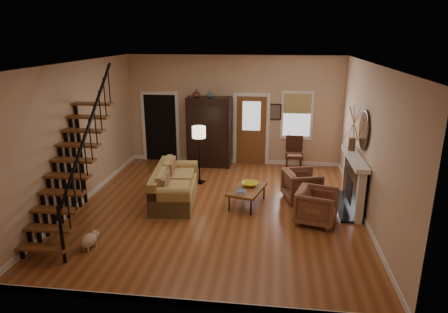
# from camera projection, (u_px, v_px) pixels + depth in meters

# --- Properties ---
(room) EXTENTS (7.00, 7.33, 3.30)m
(room) POSITION_uv_depth(u_px,v_px,m) (211.00, 128.00, 10.54)
(room) COLOR brown
(room) RESTS_ON ground
(staircase) EXTENTS (0.94, 2.80, 3.20)m
(staircase) POSITION_uv_depth(u_px,v_px,m) (69.00, 155.00, 7.90)
(staircase) COLOR brown
(staircase) RESTS_ON ground
(fireplace) EXTENTS (0.33, 1.95, 2.30)m
(fireplace) POSITION_uv_depth(u_px,v_px,m) (355.00, 177.00, 9.15)
(fireplace) COLOR black
(fireplace) RESTS_ON ground
(armoire) EXTENTS (1.30, 0.60, 2.10)m
(armoire) POSITION_uv_depth(u_px,v_px,m) (209.00, 132.00, 12.03)
(armoire) COLOR black
(armoire) RESTS_ON ground
(vase_a) EXTENTS (0.24, 0.24, 0.25)m
(vase_a) POSITION_uv_depth(u_px,v_px,m) (196.00, 93.00, 11.63)
(vase_a) COLOR #4C2619
(vase_a) RESTS_ON armoire
(vase_b) EXTENTS (0.20, 0.20, 0.21)m
(vase_b) POSITION_uv_depth(u_px,v_px,m) (210.00, 94.00, 11.59)
(vase_b) COLOR #334C60
(vase_b) RESTS_ON armoire
(sofa) EXTENTS (1.15, 2.23, 0.80)m
(sofa) POSITION_uv_depth(u_px,v_px,m) (175.00, 185.00, 9.64)
(sofa) COLOR #A98B4D
(sofa) RESTS_ON ground
(coffee_table) EXTENTS (0.93, 1.26, 0.43)m
(coffee_table) POSITION_uv_depth(u_px,v_px,m) (247.00, 197.00, 9.40)
(coffee_table) COLOR brown
(coffee_table) RESTS_ON ground
(bowl) EXTENTS (0.38, 0.38, 0.09)m
(bowl) POSITION_uv_depth(u_px,v_px,m) (250.00, 184.00, 9.46)
(bowl) COLOR gold
(bowl) RESTS_ON coffee_table
(books) EXTENTS (0.21, 0.28, 0.05)m
(books) POSITION_uv_depth(u_px,v_px,m) (241.00, 192.00, 9.06)
(books) COLOR beige
(books) RESTS_ON coffee_table
(armchair_left) EXTENTS (1.01, 0.99, 0.75)m
(armchair_left) POSITION_uv_depth(u_px,v_px,m) (317.00, 206.00, 8.49)
(armchair_left) COLOR brown
(armchair_left) RESTS_ON ground
(armchair_right) EXTENTS (1.01, 1.00, 0.75)m
(armchair_right) POSITION_uv_depth(u_px,v_px,m) (302.00, 185.00, 9.65)
(armchair_right) COLOR brown
(armchair_right) RESTS_ON ground
(floor_lamp) EXTENTS (0.45, 0.45, 1.57)m
(floor_lamp) POSITION_uv_depth(u_px,v_px,m) (199.00, 155.00, 10.65)
(floor_lamp) COLOR black
(floor_lamp) RESTS_ON ground
(side_chair) EXTENTS (0.54, 0.54, 1.02)m
(side_chair) POSITION_uv_depth(u_px,v_px,m) (294.00, 154.00, 11.69)
(side_chair) COLOR #3A1F12
(side_chair) RESTS_ON ground
(dog) EXTENTS (0.34, 0.47, 0.31)m
(dog) POSITION_uv_depth(u_px,v_px,m) (89.00, 241.00, 7.50)
(dog) COLOR beige
(dog) RESTS_ON ground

